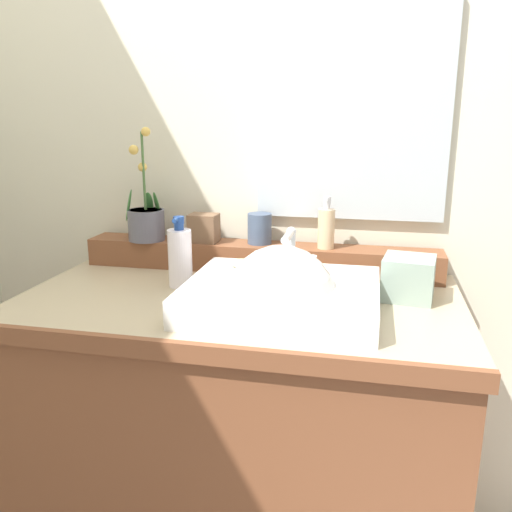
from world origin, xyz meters
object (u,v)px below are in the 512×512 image
(tumbler_cup, at_px, (259,228))
(soap_bar, at_px, (242,263))
(trinket_box, at_px, (204,228))
(sink_basin, at_px, (281,299))
(tissue_box, at_px, (408,278))
(soap_dispenser, at_px, (326,227))
(potted_plant, at_px, (146,219))
(lotion_bottle, at_px, (180,257))

(tumbler_cup, bearing_deg, soap_bar, -89.54)
(trinket_box, bearing_deg, sink_basin, -46.29)
(trinket_box, bearing_deg, tissue_box, -14.08)
(tumbler_cup, bearing_deg, soap_dispenser, -5.02)
(potted_plant, bearing_deg, soap_bar, -28.79)
(soap_bar, relative_size, tumbler_cup, 0.74)
(potted_plant, distance_m, soap_dispenser, 0.57)
(potted_plant, height_order, tumbler_cup, potted_plant)
(sink_basin, distance_m, trinket_box, 0.46)
(potted_plant, relative_size, lotion_bottle, 1.75)
(potted_plant, bearing_deg, lotion_bottle, -45.59)
(soap_dispenser, distance_m, trinket_box, 0.38)
(soap_bar, xyz_separation_m, soap_dispenser, (0.21, 0.21, 0.07))
(sink_basin, height_order, trinket_box, sink_basin)
(sink_basin, distance_m, lotion_bottle, 0.35)
(potted_plant, relative_size, tumbler_cup, 3.74)
(lotion_bottle, bearing_deg, trinket_box, 87.65)
(tumbler_cup, height_order, trinket_box, tumbler_cup)
(tumbler_cup, height_order, lotion_bottle, lotion_bottle)
(sink_basin, relative_size, tumbler_cup, 5.00)
(potted_plant, xyz_separation_m, soap_dispenser, (0.57, 0.01, -0.00))
(soap_dispenser, bearing_deg, soap_bar, -134.66)
(sink_basin, height_order, soap_bar, sink_basin)
(soap_dispenser, bearing_deg, lotion_bottle, -153.58)
(lotion_bottle, bearing_deg, soap_dispenser, 26.42)
(soap_bar, height_order, potted_plant, potted_plant)
(tumbler_cup, bearing_deg, sink_basin, -69.33)
(soap_dispenser, distance_m, lotion_bottle, 0.44)
(sink_basin, xyz_separation_m, soap_dispenser, (0.08, 0.33, 0.12))
(tumbler_cup, bearing_deg, potted_plant, -175.47)
(sink_basin, bearing_deg, trinket_box, 132.58)
(potted_plant, distance_m, trinket_box, 0.19)
(tumbler_cup, bearing_deg, trinket_box, -174.44)
(tissue_box, bearing_deg, soap_bar, -174.32)
(soap_bar, distance_m, soap_dispenser, 0.30)
(soap_bar, bearing_deg, sink_basin, -42.86)
(sink_basin, height_order, tumbler_cup, sink_basin)
(potted_plant, relative_size, trinket_box, 3.99)
(soap_bar, relative_size, lotion_bottle, 0.35)
(lotion_bottle, bearing_deg, sink_basin, -23.51)
(potted_plant, bearing_deg, soap_dispenser, 1.03)
(soap_bar, height_order, tumbler_cup, tumbler_cup)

